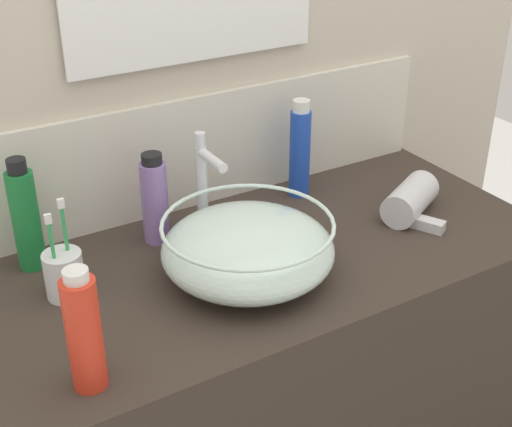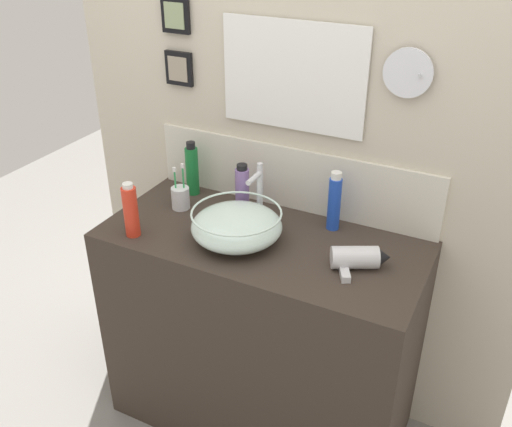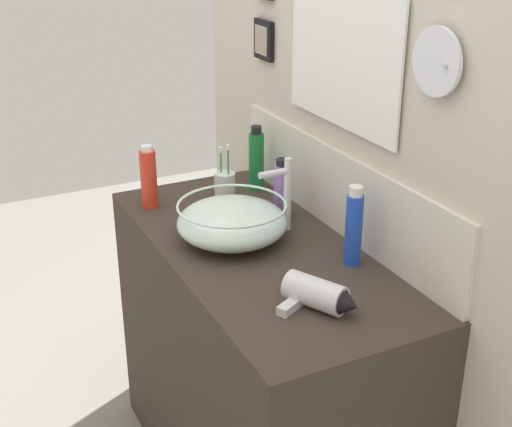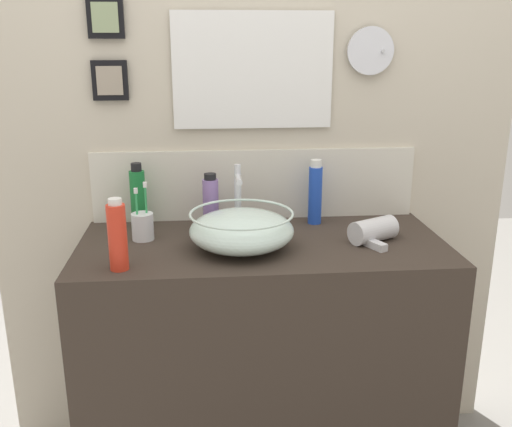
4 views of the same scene
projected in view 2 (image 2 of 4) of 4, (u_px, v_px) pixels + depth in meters
ground_plane at (260, 414)px, 2.56m from camera, size 6.00×6.00×0.00m
vanity_counter at (261, 334)px, 2.34m from camera, size 1.21×0.55×0.93m
back_panel at (297, 119)px, 2.17m from camera, size 1.92×0.10×2.58m
glass_bowl_sink at (237, 226)px, 2.06m from camera, size 0.33×0.33×0.12m
faucet at (258, 189)px, 2.17m from camera, size 0.02×0.11×0.24m
hair_drier at (359, 258)px, 1.93m from camera, size 0.21×0.19×0.08m
toothbrush_cup at (181, 197)px, 2.29m from camera, size 0.07×0.07×0.20m
lotion_bottle at (242, 188)px, 2.26m from camera, size 0.06×0.06×0.20m
spray_bottle at (334, 202)px, 2.12m from camera, size 0.05×0.05×0.23m
shampoo_bottle at (131, 211)px, 2.08m from camera, size 0.05×0.05×0.21m
soap_dispenser at (192, 170)px, 2.37m from camera, size 0.05×0.05×0.23m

